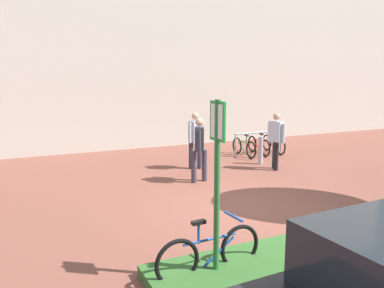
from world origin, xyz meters
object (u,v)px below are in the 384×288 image
at_px(person_shirt_white, 276,137).
at_px(bike_at_sign, 210,253).
at_px(bollard_steel, 261,150).
at_px(person_suited_dark, 199,146).
at_px(parking_sign_post, 217,165).
at_px(person_shirt_blue, 195,137).
at_px(bike_rack_cluster, 259,145).

bearing_deg(person_shirt_white, bike_at_sign, -134.72).
relative_size(bollard_steel, person_shirt_white, 0.52).
distance_m(bollard_steel, person_shirt_white, 0.96).
relative_size(bollard_steel, person_suited_dark, 0.52).
distance_m(parking_sign_post, person_shirt_blue, 6.61).
distance_m(bollard_steel, person_suited_dark, 2.98).
distance_m(bollard_steel, person_shirt_blue, 2.26).
xyz_separation_m(parking_sign_post, person_suited_dark, (2.03, 4.65, -0.64)).
height_order(bike_at_sign, person_shirt_blue, person_shirt_blue).
distance_m(bike_rack_cluster, person_shirt_white, 2.42).
bearing_deg(person_shirt_white, bike_rack_cluster, 67.20).
xyz_separation_m(parking_sign_post, bike_at_sign, (-0.03, 0.12, -1.27)).
bearing_deg(person_suited_dark, person_shirt_white, 6.05).
xyz_separation_m(parking_sign_post, bollard_steel, (4.76, 5.73, -1.17)).
height_order(parking_sign_post, person_shirt_blue, parking_sign_post).
bearing_deg(person_suited_dark, bike_rack_cluster, 33.99).
distance_m(bike_at_sign, person_shirt_blue, 6.52).
distance_m(parking_sign_post, bike_at_sign, 1.28).
relative_size(bike_rack_cluster, bollard_steel, 2.34).
xyz_separation_m(person_suited_dark, person_shirt_white, (2.71, 0.29, 0.00)).
height_order(bike_at_sign, person_shirt_white, person_shirt_white).
bearing_deg(parking_sign_post, bollard_steel, 50.28).
bearing_deg(person_shirt_blue, bollard_steel, -8.29).
relative_size(bike_at_sign, person_shirt_blue, 0.98).
bearing_deg(bollard_steel, person_shirt_white, -91.35).
height_order(parking_sign_post, bollard_steel, parking_sign_post).
distance_m(bike_at_sign, person_shirt_white, 6.82).
xyz_separation_m(bike_at_sign, person_shirt_blue, (2.62, 5.93, 0.63)).
height_order(bollard_steel, person_suited_dark, person_suited_dark).
height_order(person_shirt_blue, person_suited_dark, same).
height_order(bollard_steel, person_shirt_white, person_shirt_white).
height_order(parking_sign_post, person_shirt_white, parking_sign_post).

